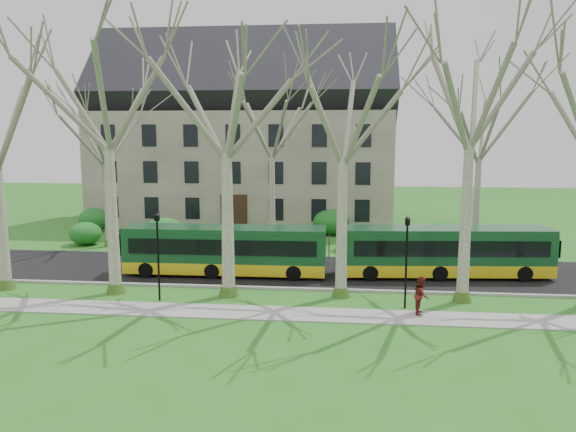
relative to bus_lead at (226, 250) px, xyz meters
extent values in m
plane|color=#2F6E1F|center=(3.77, -4.25, -1.51)|extent=(120.00, 120.00, 0.00)
cube|color=gray|center=(3.77, -6.75, -1.48)|extent=(70.00, 2.00, 0.06)
cube|color=black|center=(3.77, 1.25, -1.48)|extent=(80.00, 8.00, 0.06)
cube|color=#A5A39E|center=(3.77, -2.75, -1.44)|extent=(80.00, 0.25, 0.14)
cube|color=slate|center=(-2.23, 19.75, 3.49)|extent=(26.00, 12.00, 10.00)
cylinder|color=black|center=(-2.23, -5.25, 0.49)|extent=(0.10, 0.10, 4.00)
cube|color=black|center=(-2.23, -5.25, 2.64)|extent=(0.22, 0.22, 0.30)
cylinder|color=black|center=(9.77, -5.25, 0.49)|extent=(0.10, 0.10, 4.00)
cube|color=black|center=(9.77, -5.25, 2.64)|extent=(0.22, 0.22, 0.30)
ellipsoid|color=#1D6628|center=(-12.23, 7.75, -0.51)|extent=(2.60, 2.60, 2.00)
ellipsoid|color=#1D6628|center=(-6.23, 7.75, -0.51)|extent=(2.60, 2.60, 2.00)
ellipsoid|color=#1D6628|center=(7.77, 7.75, -0.51)|extent=(2.60, 2.60, 2.00)
ellipsoid|color=#1D6628|center=(13.77, 7.75, -0.51)|extent=(2.60, 2.60, 2.00)
ellipsoid|color=#1D6628|center=(-14.23, 13.75, -0.51)|extent=(2.60, 2.60, 2.00)
ellipsoid|color=#1D6628|center=(5.77, 13.75, -0.51)|extent=(2.60, 2.60, 2.00)
imported|color=maroon|center=(10.38, -6.20, -0.58)|extent=(0.76, 0.92, 1.72)
camera|label=1|loc=(6.83, -31.39, 6.78)|focal=35.00mm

